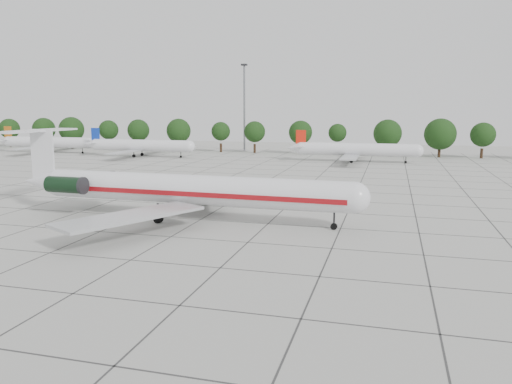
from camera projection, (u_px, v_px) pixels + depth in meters
ground at (268, 224)px, 55.26m from camera, size 260.00×260.00×0.00m
apron_joints at (294, 200)px, 69.53m from camera, size 170.00×170.00×0.02m
main_airliner at (173, 188)px, 57.41m from camera, size 43.17×33.91×10.11m
bg_airliner_a at (47, 142)px, 142.69m from camera, size 28.24×27.20×7.40m
bg_airliner_b at (140, 146)px, 130.64m from camera, size 28.24×27.20×7.40m
bg_airliner_c at (356, 150)px, 117.87m from camera, size 28.24×27.20×7.40m
tree_line at (301, 132)px, 138.16m from camera, size 249.86×8.44×10.22m
floodlight_mast at (244, 102)px, 148.18m from camera, size 1.60×1.60×25.45m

